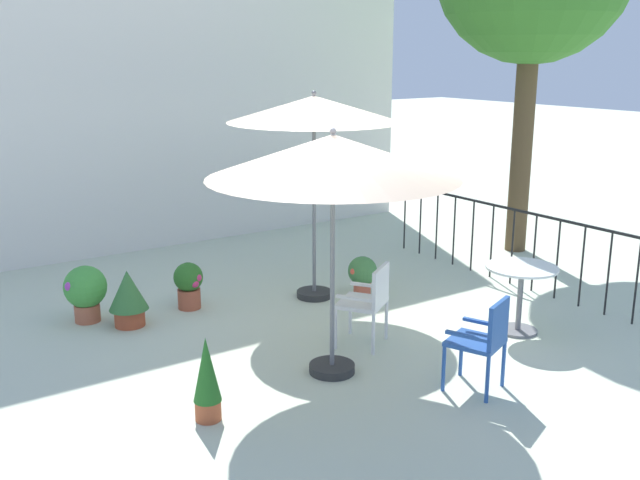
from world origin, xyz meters
TOP-DOWN VIEW (x-y plane):
  - ground_plane at (0.00, 0.00)m, footprint 60.00×60.00m
  - villa_facade at (0.00, 4.67)m, footprint 9.02×0.30m
  - terrace_railing at (3.01, 0.00)m, footprint 0.03×5.01m
  - patio_umbrella_0 at (0.56, 1.19)m, footprint 2.07×2.07m
  - patio_umbrella_1 at (-0.53, -0.74)m, footprint 2.30×2.30m
  - cafe_table_0 at (1.76, -1.04)m, footprint 0.77×0.77m
  - patio_chair_0 at (0.17, -0.40)m, footprint 0.65×0.64m
  - patio_chair_1 at (0.36, -1.82)m, footprint 0.57×0.58m
  - potted_plant_0 at (-1.70, 1.54)m, footprint 0.44×0.44m
  - potted_plant_1 at (-0.90, 1.69)m, footprint 0.35×0.36m
  - potted_plant_2 at (1.10, 0.91)m, footprint 0.38×0.37m
  - potted_plant_3 at (-1.92, -0.92)m, footprint 0.24×0.24m
  - potted_plant_4 at (-2.05, 1.94)m, footprint 0.48×0.48m

SIDE VIEW (x-z plane):
  - ground_plane at x=0.00m, z-range 0.00..0.00m
  - potted_plant_2 at x=1.10m, z-range 0.04..0.54m
  - potted_plant_1 at x=-0.90m, z-range 0.03..0.59m
  - potted_plant_0 at x=-1.70m, z-range 0.03..0.67m
  - potted_plant_4 at x=-2.05m, z-range 0.04..0.70m
  - potted_plant_3 at x=-1.92m, z-range 0.01..0.74m
  - patio_chair_1 at x=0.36m, z-range 0.08..0.95m
  - patio_chair_0 at x=0.17m, z-range 0.08..0.95m
  - cafe_table_0 at x=1.76m, z-range 0.15..0.90m
  - terrace_railing at x=3.01m, z-range 0.17..1.19m
  - patio_umbrella_1 at x=-0.53m, z-range 0.89..3.23m
  - patio_umbrella_0 at x=0.56m, z-range 1.03..3.57m
  - villa_facade at x=0.00m, z-range 0.00..5.21m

